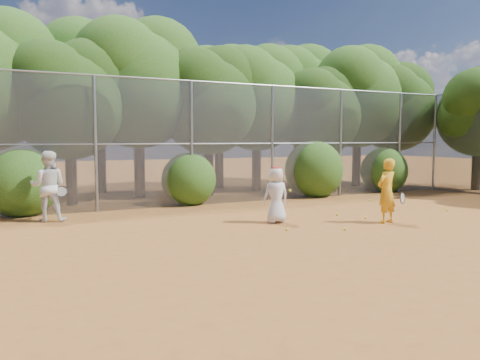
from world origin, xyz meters
TOP-DOWN VIEW (x-y plane):
  - ground at (0.00, 0.00)m, footprint 80.00×80.00m
  - fence_back at (-0.12, 6.00)m, footprint 20.05×0.09m
  - tree_2 at (-4.45, 7.83)m, footprint 3.99×3.47m
  - tree_3 at (-1.94, 8.84)m, footprint 4.89×4.26m
  - tree_4 at (0.55, 8.24)m, footprint 4.19×3.64m
  - tree_5 at (3.06, 9.04)m, footprint 4.51×3.92m
  - tree_6 at (5.55, 8.03)m, footprint 3.86×3.36m
  - tree_7 at (8.06, 8.64)m, footprint 4.77×4.14m
  - tree_8 at (10.05, 8.34)m, footprint 4.25×3.70m
  - tree_10 at (-2.93, 11.05)m, footprint 5.15×4.48m
  - tree_11 at (2.06, 10.64)m, footprint 4.64×4.03m
  - tree_12 at (6.56, 11.24)m, footprint 5.02×4.37m
  - tree_13 at (11.45, 5.03)m, footprint 3.86×3.36m
  - bush_0 at (-6.00, 6.30)m, footprint 2.00×2.00m
  - bush_1 at (-1.00, 6.30)m, footprint 1.80×1.80m
  - bush_2 at (4.00, 6.30)m, footprint 2.20×2.20m
  - bush_3 at (7.50, 6.30)m, footprint 1.90×1.90m
  - player_yellow at (2.31, 0.74)m, footprint 0.84×0.54m
  - player_teen at (-0.22, 2.01)m, footprint 0.72×0.49m
  - player_white at (-5.41, 4.89)m, footprint 1.05×0.91m
  - ball_0 at (2.29, 1.48)m, footprint 0.07×0.07m
  - ball_1 at (1.90, 2.20)m, footprint 0.07×0.07m
  - ball_2 at (0.73, 0.43)m, footprint 0.07×0.07m
  - ball_3 at (5.39, 1.43)m, footprint 0.07×0.07m
  - ball_4 at (-0.51, 1.00)m, footprint 0.07×0.07m
  - ball_5 at (4.86, 4.16)m, footprint 0.07×0.07m

SIDE VIEW (x-z plane):
  - ground at x=0.00m, z-range 0.00..0.00m
  - ball_0 at x=2.29m, z-range 0.00..0.07m
  - ball_1 at x=1.90m, z-range 0.00..0.07m
  - ball_2 at x=0.73m, z-range 0.00..0.07m
  - ball_3 at x=5.39m, z-range 0.00..0.07m
  - ball_4 at x=-0.51m, z-range 0.00..0.07m
  - ball_5 at x=4.86m, z-range 0.00..0.07m
  - player_teen at x=-0.22m, z-range 0.00..1.46m
  - player_yellow at x=2.31m, z-range 0.00..1.66m
  - bush_1 at x=-1.00m, z-range 0.00..1.80m
  - player_white at x=-5.41m, z-range 0.00..1.84m
  - bush_3 at x=7.50m, z-range 0.00..1.90m
  - bush_0 at x=-6.00m, z-range 0.00..2.00m
  - bush_2 at x=4.00m, z-range 0.00..2.20m
  - fence_back at x=-0.12m, z-range 0.04..4.06m
  - tree_6 at x=5.55m, z-range 0.82..6.11m
  - tree_13 at x=11.45m, z-range 0.82..6.11m
  - tree_2 at x=-4.45m, z-range 0.85..6.32m
  - tree_4 at x=0.55m, z-range 0.89..6.62m
  - tree_8 at x=10.05m, z-range 0.91..6.73m
  - tree_5 at x=3.06m, z-range 0.96..7.13m
  - tree_11 at x=2.06m, z-range 0.99..7.34m
  - tree_7 at x=8.06m, z-range 1.02..7.54m
  - tree_3 at x=-1.94m, z-range 1.04..7.75m
  - tree_12 at x=6.56m, z-range 1.07..7.95m
  - tree_10 at x=-2.93m, z-range 1.10..8.16m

